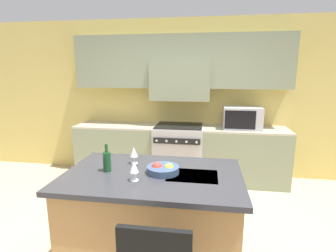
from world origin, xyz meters
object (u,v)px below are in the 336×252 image
(wine_glass_near, at_px, (134,168))
(fruit_bowl, at_px, (163,169))
(range_stove, at_px, (179,153))
(wine_glass_far, at_px, (134,153))
(microwave, at_px, (242,118))
(wine_bottle, at_px, (107,161))

(wine_glass_near, height_order, fruit_bowl, wine_glass_near)
(range_stove, height_order, wine_glass_far, wine_glass_far)
(range_stove, xyz_separation_m, microwave, (1.01, 0.02, 0.62))
(microwave, distance_m, wine_glass_near, 2.53)
(wine_glass_far, bearing_deg, microwave, 55.96)
(fruit_bowl, bearing_deg, wine_glass_far, 148.40)
(range_stove, xyz_separation_m, fruit_bowl, (0.08, -2.04, 0.49))
(microwave, bearing_deg, range_stove, -178.94)
(wine_glass_near, bearing_deg, fruit_bowl, 44.83)
(range_stove, bearing_deg, wine_glass_near, -93.31)
(wine_bottle, distance_m, wine_glass_near, 0.35)
(microwave, distance_m, wine_bottle, 2.54)
(wine_glass_far, height_order, fruit_bowl, wine_glass_far)
(wine_glass_near, xyz_separation_m, wine_glass_far, (-0.12, 0.40, 0.00))
(wine_bottle, bearing_deg, wine_glass_far, 51.21)
(wine_bottle, height_order, wine_glass_far, wine_bottle)
(range_stove, xyz_separation_m, wine_glass_far, (-0.25, -1.84, 0.57))
(wine_glass_far, bearing_deg, range_stove, 82.41)
(microwave, distance_m, wine_glass_far, 2.25)
(microwave, xyz_separation_m, wine_glass_far, (-1.26, -1.86, -0.06))
(wine_glass_near, xyz_separation_m, fruit_bowl, (0.21, 0.20, -0.08))
(range_stove, relative_size, wine_glass_far, 5.65)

